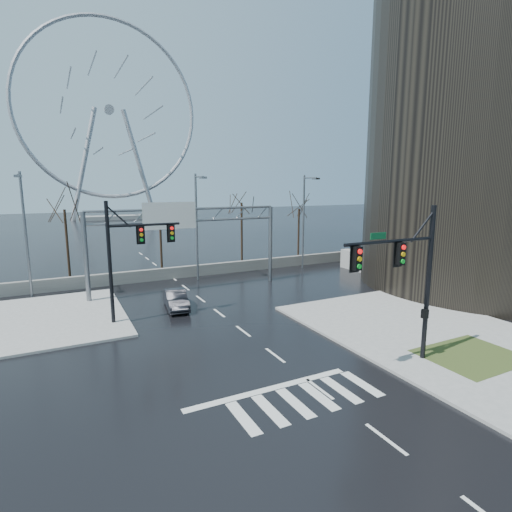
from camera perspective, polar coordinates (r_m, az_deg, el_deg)
ground at (r=21.96m, az=2.74°, el=-13.98°), size 260.00×260.00×0.00m
sidewalk_right_ext at (r=29.23m, az=18.17°, el=-8.11°), size 12.00×10.00×0.15m
sidewalk_far at (r=30.71m, az=-27.89°, el=-7.92°), size 10.00×12.00×0.15m
grass_strip at (r=24.32m, az=28.42°, el=-12.39°), size 5.00×4.00×0.02m
tower_podium at (r=47.20m, az=29.49°, el=-0.93°), size 22.00×18.00×2.00m
barrier_wall at (r=39.60m, az=-11.75°, el=-2.38°), size 52.00×0.50×1.10m
signal_mast_near at (r=20.59m, az=21.18°, el=-2.03°), size 5.52×0.41×8.00m
signal_mast_far at (r=26.98m, az=-17.86°, el=0.82°), size 4.72×0.41×8.00m
sign_gantry at (r=33.95m, az=-10.38°, el=3.55°), size 16.36×0.40×7.60m
streetlight_left at (r=35.74m, az=-30.16°, el=3.81°), size 0.50×2.55×10.00m
streetlight_mid at (r=37.64m, az=-8.35°, el=5.31°), size 0.50×2.55×10.00m
streetlight_right at (r=43.00m, az=7.06°, el=5.92°), size 0.50×2.55×10.00m
tree_left at (r=41.01m, az=-25.62°, el=4.94°), size 3.75×3.75×7.50m
tree_center at (r=43.23m, az=-13.56°, el=4.79°), size 3.25×3.25×6.50m
tree_right at (r=45.16m, az=-2.07°, el=6.61°), size 3.90×3.90×7.80m
tree_far_right at (r=49.54m, az=6.15°, el=5.93°), size 3.40×3.40×6.80m
ferris_wheel at (r=114.68m, az=-20.20°, el=18.11°), size 45.00×6.00×50.91m
car at (r=30.01m, az=-11.37°, el=-6.11°), size 1.93×4.28×1.36m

